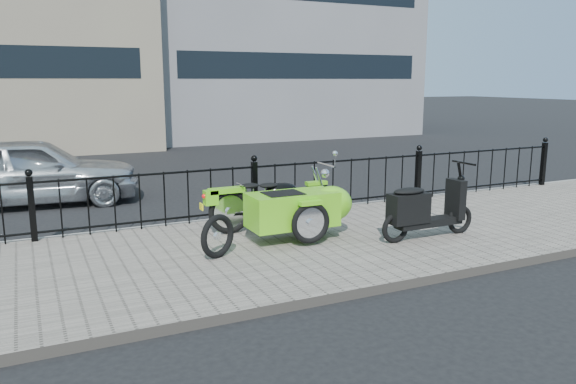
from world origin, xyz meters
name	(u,v)px	position (x,y,z in m)	size (l,w,h in m)	color
ground	(287,242)	(0.00, 0.00, 0.00)	(120.00, 120.00, 0.00)	black
sidewalk	(301,247)	(0.00, -0.50, 0.06)	(30.00, 3.80, 0.12)	#6B635A
curb	(252,218)	(0.00, 1.44, 0.06)	(30.00, 0.10, 0.12)	gray
iron_fence	(254,190)	(0.00, 1.30, 0.59)	(14.11, 0.11, 1.08)	black
motorcycle_sidecar	(299,206)	(0.12, -0.17, 0.59)	(2.28, 1.48, 0.98)	black
scooter	(423,210)	(1.73, -1.06, 0.56)	(1.66, 0.48, 1.12)	black
spare_tire	(218,236)	(-1.31, -0.63, 0.42)	(0.60, 0.60, 0.09)	black
sedan_car	(33,171)	(-3.41, 4.57, 0.68)	(1.62, 4.02, 1.37)	silver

